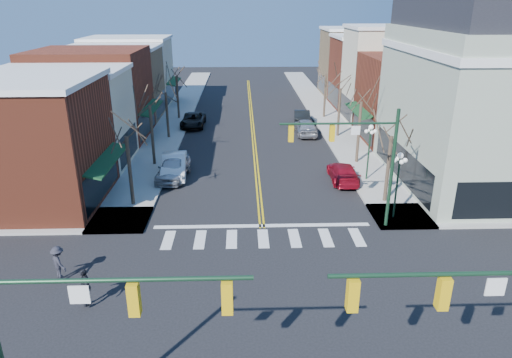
{
  "coord_description": "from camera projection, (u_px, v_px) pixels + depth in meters",
  "views": [
    {
      "loc": [
        -1.14,
        -16.79,
        12.61
      ],
      "look_at": [
        -0.34,
        8.41,
        2.8
      ],
      "focal_mm": 32.0,
      "sensor_mm": 36.0,
      "label": 1
    }
  ],
  "objects": [
    {
      "name": "ground",
      "position": [
        270.0,
        306.0,
        20.24
      ],
      "size": [
        160.0,
        160.0,
        0.0
      ],
      "primitive_type": "plane",
      "color": "black",
      "rests_on": "ground"
    },
    {
      "name": "sidewalk_left",
      "position": [
        153.0,
        161.0,
        38.59
      ],
      "size": [
        3.5,
        70.0,
        0.15
      ],
      "primitive_type": "cube",
      "color": "#9E9B93",
      "rests_on": "ground"
    },
    {
      "name": "sidewalk_right",
      "position": [
        358.0,
        158.0,
        39.1
      ],
      "size": [
        3.5,
        70.0,
        0.15
      ],
      "primitive_type": "cube",
      "color": "#9E9B93",
      "rests_on": "ground"
    },
    {
      "name": "bldg_left_brick_a",
      "position": [
        19.0,
        146.0,
        29.28
      ],
      "size": [
        10.0,
        8.5,
        8.0
      ],
      "primitive_type": "cube",
      "color": "maroon",
      "rests_on": "ground"
    },
    {
      "name": "bldg_left_stucco_a",
      "position": [
        63.0,
        120.0,
        36.59
      ],
      "size": [
        10.0,
        7.0,
        7.5
      ],
      "primitive_type": "cube",
      "color": "beige",
      "rests_on": "ground"
    },
    {
      "name": "bldg_left_brick_b",
      "position": [
        93.0,
        95.0,
        43.86
      ],
      "size": [
        10.0,
        9.0,
        8.5
      ],
      "primitive_type": "cube",
      "color": "maroon",
      "rests_on": "ground"
    },
    {
      "name": "bldg_left_tan",
      "position": [
        115.0,
        84.0,
        51.67
      ],
      "size": [
        10.0,
        7.5,
        7.8
      ],
      "primitive_type": "cube",
      "color": "#8D724D",
      "rests_on": "ground"
    },
    {
      "name": "bldg_left_stucco_b",
      "position": [
        130.0,
        73.0,
        58.82
      ],
      "size": [
        10.0,
        8.0,
        8.2
      ],
      "primitive_type": "cube",
      "color": "beige",
      "rests_on": "ground"
    },
    {
      "name": "bldg_right_brick_a",
      "position": [
        417.0,
        99.0,
        43.23
      ],
      "size": [
        10.0,
        8.5,
        8.0
      ],
      "primitive_type": "cube",
      "color": "maroon",
      "rests_on": "ground"
    },
    {
      "name": "bldg_right_stucco",
      "position": [
        393.0,
        76.0,
        50.09
      ],
      "size": [
        10.0,
        7.0,
        10.0
      ],
      "primitive_type": "cube",
      "color": "beige",
      "rests_on": "ground"
    },
    {
      "name": "bldg_right_brick_b",
      "position": [
        374.0,
        73.0,
        57.35
      ],
      "size": [
        10.0,
        8.0,
        8.5
      ],
      "primitive_type": "cube",
      "color": "maroon",
      "rests_on": "ground"
    },
    {
      "name": "bldg_right_tan",
      "position": [
        358.0,
        63.0,
        64.71
      ],
      "size": [
        10.0,
        8.0,
        9.0
      ],
      "primitive_type": "cube",
      "color": "#8D724D",
      "rests_on": "ground"
    },
    {
      "name": "victorian_corner",
      "position": [
        494.0,
        93.0,
        31.82
      ],
      "size": [
        12.25,
        14.25,
        13.3
      ],
      "color": "#9AA690",
      "rests_on": "ground"
    },
    {
      "name": "traffic_mast_near_left",
      "position": [
        70.0,
        338.0,
        11.48
      ],
      "size": [
        6.6,
        0.28,
        7.2
      ],
      "color": "#14331E",
      "rests_on": "ground"
    },
    {
      "name": "traffic_mast_near_right",
      "position": [
        502.0,
        329.0,
        11.81
      ],
      "size": [
        6.6,
        0.28,
        7.2
      ],
      "color": "#14331E",
      "rests_on": "ground"
    },
    {
      "name": "traffic_mast_far_right",
      "position": [
        361.0,
        153.0,
        25.59
      ],
      "size": [
        6.6,
        0.28,
        7.2
      ],
      "color": "#14331E",
      "rests_on": "ground"
    },
    {
      "name": "lamppost_corner",
      "position": [
        398.0,
        174.0,
        27.33
      ],
      "size": [
        0.36,
        0.36,
        4.33
      ],
      "color": "#14331E",
      "rests_on": "ground"
    },
    {
      "name": "lamppost_midblock",
      "position": [
        370.0,
        143.0,
        33.38
      ],
      "size": [
        0.36,
        0.36,
        4.33
      ],
      "color": "#14331E",
      "rests_on": "ground"
    },
    {
      "name": "tree_left_a",
      "position": [
        130.0,
        172.0,
        29.38
      ],
      "size": [
        0.24,
        0.24,
        4.76
      ],
      "primitive_type": "cylinder",
      "color": "#382B21",
      "rests_on": "ground"
    },
    {
      "name": "tree_left_b",
      "position": [
        152.0,
        136.0,
        36.78
      ],
      "size": [
        0.24,
        0.24,
        5.04
      ],
      "primitive_type": "cylinder",
      "color": "#382B21",
      "rests_on": "ground"
    },
    {
      "name": "tree_left_c",
      "position": [
        167.0,
        116.0,
        44.32
      ],
      "size": [
        0.24,
        0.24,
        4.55
      ],
      "primitive_type": "cylinder",
      "color": "#382B21",
      "rests_on": "ground"
    },
    {
      "name": "tree_left_d",
      "position": [
        178.0,
        98.0,
        51.71
      ],
      "size": [
        0.24,
        0.24,
        4.9
      ],
      "primitive_type": "cylinder",
      "color": "#382B21",
      "rests_on": "ground"
    },
    {
      "name": "tree_right_a",
      "position": [
        388.0,
        170.0,
        29.9
      ],
      "size": [
        0.24,
        0.24,
        4.62
      ],
      "primitive_type": "cylinder",
      "color": "#382B21",
      "rests_on": "ground"
    },
    {
      "name": "tree_right_b",
      "position": [
        359.0,
        133.0,
        37.25
      ],
      "size": [
        0.24,
        0.24,
        5.18
      ],
      "primitive_type": "cylinder",
      "color": "#382B21",
      "rests_on": "ground"
    },
    {
      "name": "tree_right_c",
      "position": [
        339.0,
        113.0,
        44.77
      ],
      "size": [
        0.24,
        0.24,
        4.83
      ],
      "primitive_type": "cylinder",
      "color": "#382B21",
      "rests_on": "ground"
    },
    {
      "name": "tree_right_d",
      "position": [
        325.0,
        97.0,
        52.19
      ],
      "size": [
        0.24,
        0.24,
        4.97
      ],
      "primitive_type": "cylinder",
      "color": "#382B21",
      "rests_on": "ground"
    },
    {
      "name": "car_left_near",
      "position": [
        173.0,
        168.0,
        34.61
      ],
      "size": [
        2.51,
        5.12,
        1.68
      ],
      "primitive_type": "imported",
      "rotation": [
        0.0,
        0.0,
        -0.11
      ],
      "color": "#B1B2B6",
      "rests_on": "ground"
    },
    {
      "name": "car_left_mid",
      "position": [
        174.0,
        165.0,
        35.16
      ],
      "size": [
        2.18,
        5.27,
        1.7
      ],
      "primitive_type": "imported",
      "rotation": [
        0.0,
        0.0,
        0.08
      ],
      "color": "white",
      "rests_on": "ground"
    },
    {
      "name": "car_left_far",
      "position": [
        193.0,
        120.0,
        49.1
      ],
      "size": [
        2.48,
        5.22,
        1.44
      ],
      "primitive_type": "imported",
      "rotation": [
        0.0,
        0.0,
        -0.02
      ],
      "color": "black",
      "rests_on": "ground"
    },
    {
      "name": "car_right_near",
      "position": [
        343.0,
        172.0,
        34.15
      ],
      "size": [
        2.03,
        4.75,
        1.36
      ],
      "primitive_type": "imported",
      "rotation": [
        0.0,
        0.0,
        3.12
      ],
      "color": "maroon",
      "rests_on": "ground"
    },
    {
      "name": "car_right_mid",
      "position": [
        306.0,
        127.0,
        46.07
      ],
      "size": [
        1.99,
        4.9,
        1.66
      ],
      "primitive_type": "imported",
      "rotation": [
        0.0,
        0.0,
        3.15
      ],
      "color": "#B0AFB4",
      "rests_on": "ground"
    },
    {
      "name": "car_right_far",
      "position": [
        302.0,
        117.0,
        50.38
      ],
      "size": [
        2.09,
        4.87,
        1.56
      ],
      "primitive_type": "imported",
      "rotation": [
        0.0,
        0.0,
        3.05
      ],
      "color": "black",
      "rests_on": "ground"
    },
    {
      "name": "pedestrian_dark_a",
      "position": [
        85.0,
        287.0,
        19.86
      ],
      "size": [
        0.92,
        1.1,
        1.76
      ],
      "primitive_type": "imported",
      "rotation": [
        0.0,
        0.0,
        -1.0
      ],
      "color": "black",
      "rests_on": "sidewalk_left"
    },
    {
      "name": "pedestrian_dark_b",
      "position": [
        59.0,
        262.0,
        21.82
      ],
      "size": [
        1.2,
        1.19,
        1.66
      ],
      "primitive_type": "imported",
      "rotation": [
        0.0,
        0.0,
        2.37
      ],
      "color": "black",
      "rests_on": "sidewalk_left"
    }
  ]
}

